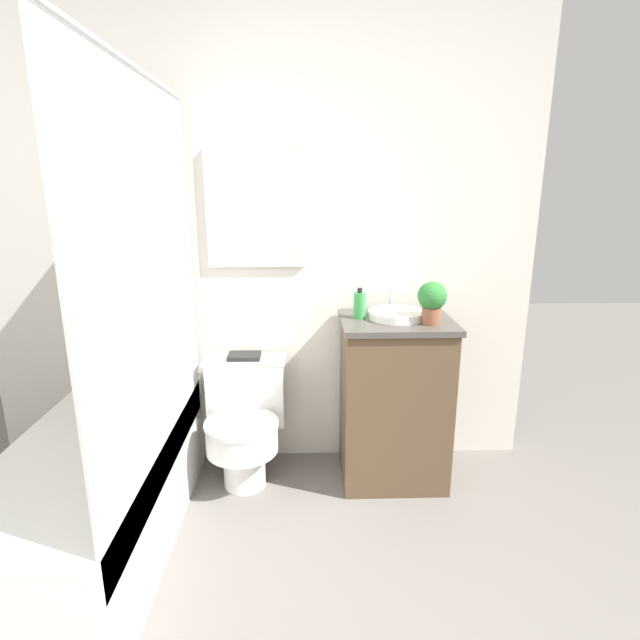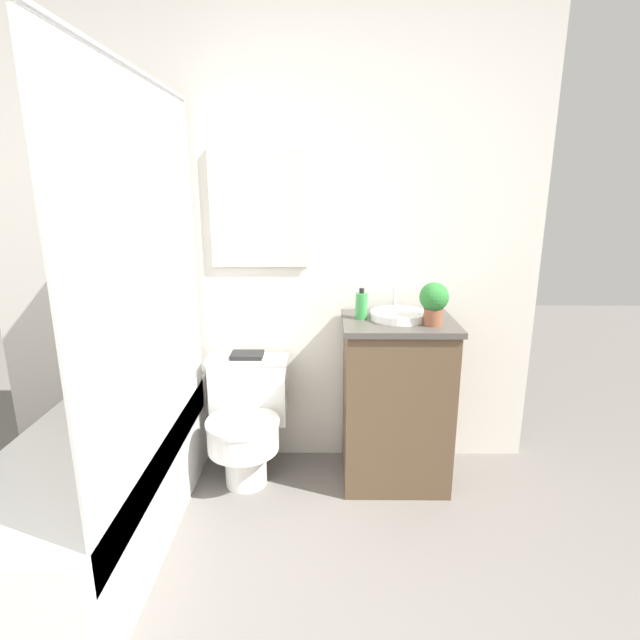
{
  "view_description": "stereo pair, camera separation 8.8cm",
  "coord_description": "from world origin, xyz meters",
  "px_view_note": "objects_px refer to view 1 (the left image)",
  "views": [
    {
      "loc": [
        0.24,
        -0.57,
        1.56
      ],
      "look_at": [
        0.31,
        1.68,
        0.95
      ],
      "focal_mm": 28.0,
      "sensor_mm": 36.0,
      "label": 1
    },
    {
      "loc": [
        0.33,
        -0.57,
        1.56
      ],
      "look_at": [
        0.31,
        1.68,
        0.95
      ],
      "focal_mm": 28.0,
      "sensor_mm": 36.0,
      "label": 2
    }
  ],
  "objects_px": {
    "soap_bottle": "(359,305)",
    "book_on_tank": "(244,356)",
    "sink": "(396,314)",
    "potted_plant": "(432,300)",
    "toilet": "(244,421)"
  },
  "relations": [
    {
      "from": "sink",
      "to": "book_on_tank",
      "type": "xyz_separation_m",
      "value": [
        -0.8,
        0.1,
        -0.25
      ]
    },
    {
      "from": "book_on_tank",
      "to": "potted_plant",
      "type": "bearing_deg",
      "value": -12.31
    },
    {
      "from": "soap_bottle",
      "to": "potted_plant",
      "type": "distance_m",
      "value": 0.37
    },
    {
      "from": "sink",
      "to": "soap_bottle",
      "type": "relative_size",
      "value": 2.04
    },
    {
      "from": "toilet",
      "to": "sink",
      "type": "relative_size",
      "value": 2.03
    },
    {
      "from": "soap_bottle",
      "to": "book_on_tank",
      "type": "distance_m",
      "value": 0.69
    },
    {
      "from": "toilet",
      "to": "soap_bottle",
      "type": "xyz_separation_m",
      "value": [
        0.61,
        0.04,
        0.63
      ]
    },
    {
      "from": "sink",
      "to": "potted_plant",
      "type": "relative_size",
      "value": 1.53
    },
    {
      "from": "soap_bottle",
      "to": "book_on_tank",
      "type": "xyz_separation_m",
      "value": [
        -0.61,
        0.08,
        -0.3
      ]
    },
    {
      "from": "book_on_tank",
      "to": "toilet",
      "type": "bearing_deg",
      "value": -90.0
    },
    {
      "from": "toilet",
      "to": "sink",
      "type": "xyz_separation_m",
      "value": [
        0.8,
        0.02,
        0.58
      ]
    },
    {
      "from": "book_on_tank",
      "to": "sink",
      "type": "bearing_deg",
      "value": -6.78
    },
    {
      "from": "soap_bottle",
      "to": "book_on_tank",
      "type": "bearing_deg",
      "value": 172.09
    },
    {
      "from": "sink",
      "to": "potted_plant",
      "type": "distance_m",
      "value": 0.21
    },
    {
      "from": "toilet",
      "to": "potted_plant",
      "type": "distance_m",
      "value": 1.17
    }
  ]
}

